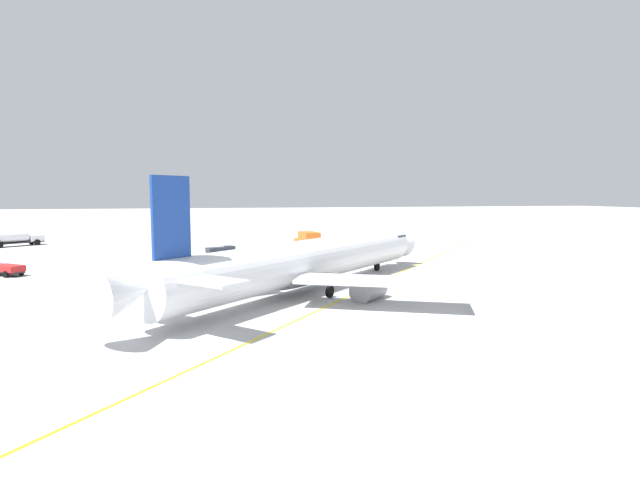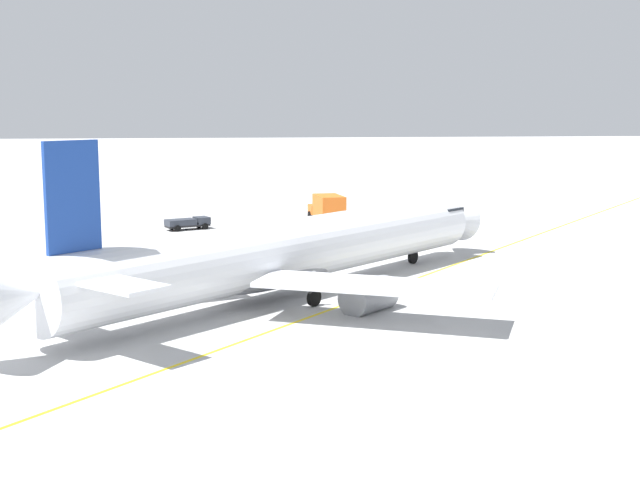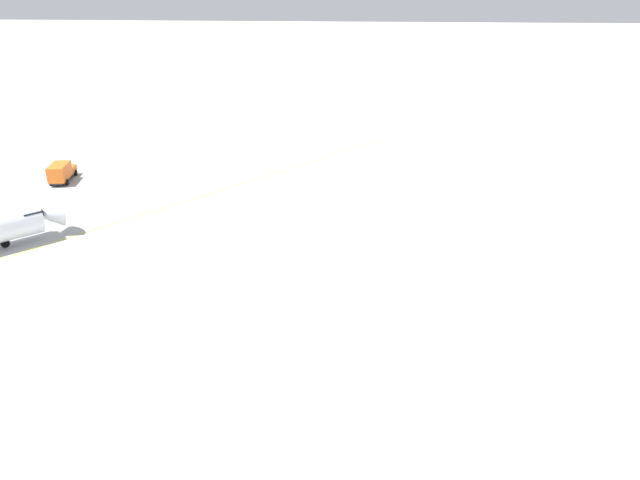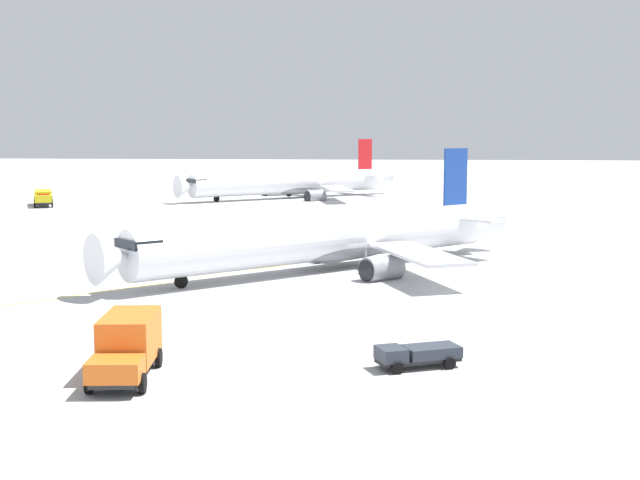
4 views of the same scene
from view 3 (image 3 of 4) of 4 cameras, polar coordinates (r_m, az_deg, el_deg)
catering_truck_truck at (r=110.54m, az=-22.40°, el=5.72°), size 3.49×7.36×3.10m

